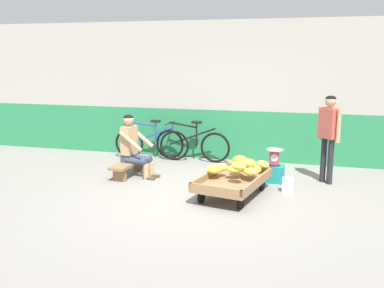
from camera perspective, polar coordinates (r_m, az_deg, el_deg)
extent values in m
plane|color=gray|center=(6.60, -0.09, -7.76)|extent=(80.00, 80.00, 0.00)
cube|color=#287F4C|center=(9.33, 4.81, 1.32)|extent=(16.00, 0.30, 1.06)
cube|color=#A8A399|center=(9.18, 4.97, 10.31)|extent=(16.00, 0.30, 1.85)
cube|color=#8E6B47|center=(6.84, 5.47, -5.06)|extent=(1.12, 1.58, 0.05)
cube|color=#8E6B47|center=(6.97, 2.42, -4.06)|extent=(0.33, 1.42, 0.10)
cube|color=#8E6B47|center=(6.69, 8.68, -4.85)|extent=(0.33, 1.42, 0.10)
cube|color=#8E6B47|center=(7.45, 7.47, -3.11)|extent=(0.83, 0.21, 0.10)
cube|color=#8E6B47|center=(6.20, 3.09, -6.07)|extent=(0.83, 0.21, 0.10)
cylinder|color=black|center=(7.44, 4.62, -4.82)|extent=(0.09, 0.19, 0.18)
cylinder|color=black|center=(7.24, 9.26, -5.42)|extent=(0.09, 0.19, 0.18)
cylinder|color=black|center=(6.56, 1.23, -7.06)|extent=(0.09, 0.19, 0.18)
cylinder|color=black|center=(6.33, 6.42, -7.85)|extent=(0.09, 0.19, 0.18)
ellipsoid|color=yellow|center=(6.76, 7.78, -3.64)|extent=(0.28, 0.24, 0.13)
ellipsoid|color=yellow|center=(6.83, 2.99, -3.39)|extent=(0.29, 0.25, 0.13)
ellipsoid|color=yellow|center=(6.97, 3.81, -3.08)|extent=(0.28, 0.24, 0.13)
ellipsoid|color=yellow|center=(7.23, 9.33, -2.68)|extent=(0.30, 0.29, 0.13)
ellipsoid|color=gold|center=(7.30, 7.03, -2.47)|extent=(0.28, 0.24, 0.13)
ellipsoid|color=gold|center=(7.01, 6.30, -3.05)|extent=(0.24, 0.18, 0.13)
ellipsoid|color=yellow|center=(6.92, 8.31, -3.30)|extent=(0.30, 0.29, 0.13)
ellipsoid|color=yellow|center=(6.86, 5.68, -3.35)|extent=(0.27, 0.22, 0.13)
ellipsoid|color=gold|center=(6.94, 6.37, -2.07)|extent=(0.27, 0.23, 0.13)
ellipsoid|color=gold|center=(6.79, 7.47, -2.47)|extent=(0.29, 0.25, 0.13)
ellipsoid|color=gold|center=(6.53, 6.21, -2.92)|extent=(0.29, 0.26, 0.13)
cube|color=olive|center=(8.07, -8.24, -2.45)|extent=(0.39, 1.12, 0.05)
cube|color=olive|center=(8.44, -6.99, -2.75)|extent=(0.25, 0.10, 0.22)
cube|color=olive|center=(7.78, -9.54, -4.06)|extent=(0.25, 0.10, 0.22)
cylinder|color=tan|center=(7.97, -5.44, -3.38)|extent=(0.10, 0.10, 0.27)
cube|color=#4C3D2D|center=(7.97, -5.05, -4.23)|extent=(0.23, 0.12, 0.04)
cylinder|color=#38425B|center=(8.03, -6.70, -1.94)|extent=(0.42, 0.19, 0.13)
cylinder|color=tan|center=(7.82, -6.10, -3.69)|extent=(0.10, 0.10, 0.27)
cube|color=#4C3D2D|center=(7.82, -5.70, -4.55)|extent=(0.23, 0.12, 0.04)
cylinder|color=#38425B|center=(7.88, -7.38, -2.22)|extent=(0.42, 0.19, 0.13)
cube|color=#38425B|center=(8.05, -8.26, -1.80)|extent=(0.26, 0.31, 0.14)
cube|color=tan|center=(7.98, -8.33, 0.51)|extent=(0.23, 0.35, 0.52)
cylinder|color=tan|center=(8.06, -6.60, 0.85)|extent=(0.48, 0.15, 0.36)
cylinder|color=tan|center=(7.73, -8.14, 0.34)|extent=(0.48, 0.15, 0.36)
sphere|color=tan|center=(7.92, -8.40, 3.17)|extent=(0.19, 0.19, 0.19)
ellipsoid|color=black|center=(7.91, -8.42, 3.55)|extent=(0.17, 0.17, 0.09)
cube|color=#19847F|center=(7.73, 10.77, -3.89)|extent=(0.36, 0.28, 0.30)
cylinder|color=#28282D|center=(7.69, 10.82, -2.71)|extent=(0.20, 0.20, 0.03)
cube|color=#C6384C|center=(7.66, 10.86, -1.73)|extent=(0.16, 0.10, 0.24)
cylinder|color=white|center=(7.61, 10.82, -1.82)|extent=(0.13, 0.01, 0.13)
cylinder|color=#B2B5BA|center=(7.63, 10.89, -0.74)|extent=(0.30, 0.30, 0.01)
torus|color=black|center=(9.46, -8.32, 0.09)|extent=(0.64, 0.08, 0.64)
torus|color=black|center=(9.14, -2.35, -0.20)|extent=(0.64, 0.08, 0.64)
cylinder|color=#234299|center=(9.25, -5.41, 1.16)|extent=(1.03, 0.08, 0.43)
cylinder|color=#234299|center=(9.21, -4.83, 1.38)|extent=(0.04, 0.04, 0.48)
cylinder|color=#234299|center=(9.28, -6.64, 2.67)|extent=(0.62, 0.06, 0.12)
cube|color=black|center=(9.17, -4.85, 3.04)|extent=(0.20, 0.11, 0.05)
cylinder|color=black|center=(9.38, -8.40, 2.84)|extent=(0.05, 0.48, 0.03)
torus|color=black|center=(9.28, -2.96, -0.03)|extent=(0.64, 0.10, 0.64)
torus|color=black|center=(8.94, 3.08, -0.47)|extent=(0.64, 0.10, 0.64)
cylinder|color=black|center=(9.06, 0.01, 0.99)|extent=(1.03, 0.12, 0.43)
cylinder|color=black|center=(9.02, 0.60, 1.20)|extent=(0.04, 0.04, 0.48)
cylinder|color=black|center=(9.09, -1.21, 2.56)|extent=(0.62, 0.08, 0.12)
cube|color=black|center=(8.98, 0.61, 2.90)|extent=(0.21, 0.12, 0.05)
cylinder|color=black|center=(9.20, -2.99, 2.78)|extent=(0.07, 0.48, 0.03)
cylinder|color=#232328|center=(7.80, 17.86, -2.23)|extent=(0.10, 0.10, 0.80)
cylinder|color=#232328|center=(7.91, 17.02, -1.99)|extent=(0.10, 0.10, 0.80)
cube|color=#B24C42|center=(7.73, 17.73, 2.65)|extent=(0.37, 0.37, 0.52)
cylinder|color=tan|center=(7.59, 18.87, 2.27)|extent=(0.07, 0.07, 0.56)
cylinder|color=tan|center=(7.88, 16.62, 2.73)|extent=(0.07, 0.07, 0.56)
sphere|color=tan|center=(7.68, 17.90, 5.41)|extent=(0.19, 0.19, 0.19)
ellipsoid|color=black|center=(7.68, 17.93, 5.80)|extent=(0.17, 0.17, 0.09)
cube|color=silver|center=(7.23, 12.58, -5.32)|extent=(0.18, 0.12, 0.24)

